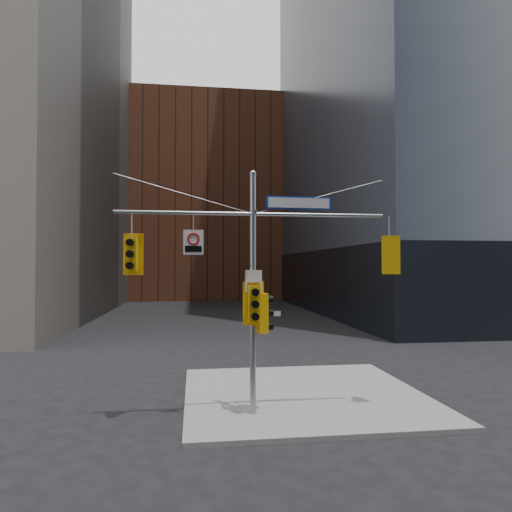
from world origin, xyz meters
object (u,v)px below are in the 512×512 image
object	(u,v)px
signal_assembly	(253,268)
traffic_light_west_arm	(132,254)
street_sign_blade	(299,203)
regulatory_sign_arm	(193,241)
traffic_light_east_arm	(389,255)
traffic_light_pole_front	(254,304)
traffic_light_pole_side	(264,313)

from	to	relation	value
signal_assembly	traffic_light_west_arm	bearing A→B (deg)	179.79
street_sign_blade	regulatory_sign_arm	size ratio (longest dim) A/B	2.76
traffic_light_east_arm	street_sign_blade	xyz separation A→B (m)	(-2.84, 0.00, 1.55)
signal_assembly	traffic_light_pole_front	xyz separation A→B (m)	(-0.00, -0.27, -1.05)
traffic_light_east_arm	traffic_light_pole_front	size ratio (longest dim) A/B	0.92
traffic_light_west_arm	regulatory_sign_arm	xyz separation A→B (m)	(1.74, -0.03, 0.37)
signal_assembly	traffic_light_east_arm	distance (m)	4.24
traffic_light_west_arm	traffic_light_east_arm	xyz separation A→B (m)	(7.70, -0.01, -0.00)
traffic_light_east_arm	traffic_light_pole_side	world-z (taller)	traffic_light_east_arm
traffic_light_pole_front	regulatory_sign_arm	xyz separation A→B (m)	(-1.74, 0.25, 1.80)
traffic_light_west_arm	traffic_light_pole_side	size ratio (longest dim) A/B	1.03
signal_assembly	regulatory_sign_arm	distance (m)	1.90
traffic_light_pole_front	traffic_light_east_arm	bearing A→B (deg)	2.60
traffic_light_east_arm	regulatory_sign_arm	xyz separation A→B (m)	(-5.97, -0.02, 0.37)
signal_assembly	street_sign_blade	distance (m)	2.38
signal_assembly	traffic_light_west_arm	distance (m)	3.50
traffic_light_pole_front	street_sign_blade	size ratio (longest dim) A/B	0.64
traffic_light_west_arm	traffic_light_pole_front	distance (m)	3.77
traffic_light_pole_front	street_sign_blade	bearing A→B (deg)	10.00
traffic_light_pole_front	regulatory_sign_arm	size ratio (longest dim) A/B	1.77
traffic_light_pole_side	traffic_light_east_arm	bearing A→B (deg)	-98.80
traffic_light_pole_side	regulatory_sign_arm	world-z (taller)	regulatory_sign_arm
traffic_light_east_arm	traffic_light_pole_side	distance (m)	4.26
regulatory_sign_arm	street_sign_blade	bearing A→B (deg)	-3.63
traffic_light_east_arm	regulatory_sign_arm	world-z (taller)	regulatory_sign_arm
signal_assembly	traffic_light_pole_side	distance (m)	1.38
signal_assembly	regulatory_sign_arm	size ratio (longest dim) A/B	11.07
traffic_light_east_arm	regulatory_sign_arm	distance (m)	5.98
traffic_light_pole_front	street_sign_blade	distance (m)	3.30
traffic_light_west_arm	street_sign_blade	distance (m)	5.11
traffic_light_pole_side	regulatory_sign_arm	xyz separation A→B (m)	(-2.07, -0.03, 2.10)
street_sign_blade	regulatory_sign_arm	xyz separation A→B (m)	(-3.13, -0.02, -1.18)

